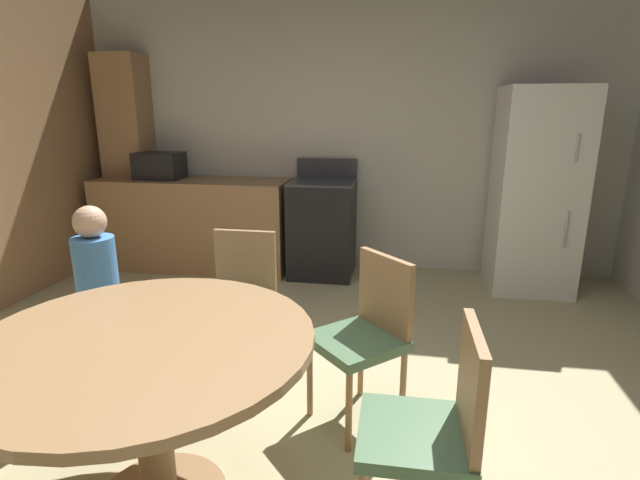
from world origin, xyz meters
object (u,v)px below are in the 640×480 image
Objects in this scene: chair_north at (241,295)px; person_child at (100,298)px; refrigerator at (536,191)px; oven_range at (323,227)px; dining_table at (148,372)px; microwave at (160,166)px; chair_northeast at (367,329)px; chair_east at (434,424)px.

person_child reaches higher than chair_north.
chair_north is (-2.07, -1.84, -0.38)m from refrigerator.
oven_range is 0.86× the size of dining_table.
person_child is at bearing -71.15° from microwave.
chair_northeast is at bearing -45.00° from microwave.
person_child is (-0.68, 0.72, -0.03)m from dining_table.
refrigerator is 2.02× the size of chair_east.
refrigerator reaches higher than chair_north.
chair_northeast is at bearing 66.68° from chair_north.
chair_northeast is (-1.30, -2.18, -0.38)m from refrigerator.
oven_range is 1.90m from chair_north.
chair_east is (-1.00, -2.90, -0.38)m from refrigerator.
refrigerator is at bearing -109.66° from chair_east.
chair_east is (2.52, -2.95, -0.53)m from microwave.
oven_range is 1.26× the size of chair_northeast.
oven_range reaches higher than chair_north.
dining_table is 1.46× the size of chair_north.
refrigerator reaches higher than dining_table.
microwave is at bearing -50.10° from chair_east.
chair_north is at bearing -95.63° from oven_range.
dining_table is 1.17× the size of person_child.
refrigerator is at bearing -163.95° from chair_northeast.
person_child reaches higher than chair_east.
chair_northeast is (0.78, -0.34, 0.00)m from chair_north.
microwave reaches higher than chair_east.
chair_northeast is (-0.29, 0.72, 0.00)m from chair_east.
chair_north is 1.51m from chair_east.
chair_east is at bearing -73.35° from oven_range.
chair_east is 0.80× the size of person_child.
oven_range reaches higher than chair_east.
refrigerator is 2.56m from chair_northeast.
dining_table is at bearing -64.00° from microwave.
oven_range is at bearing 86.34° from dining_table.
oven_range reaches higher than person_child.
microwave is at bearing 116.00° from dining_table.
dining_table is 1.08m from chair_east.
dining_table is 1.08m from chair_northeast.
microwave is 0.51× the size of chair_northeast.
chair_northeast reaches higher than dining_table.
oven_range is at bearing 178.37° from refrigerator.
chair_northeast is (0.78, 0.73, -0.11)m from dining_table.
chair_east is (1.07, 0.01, -0.11)m from dining_table.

